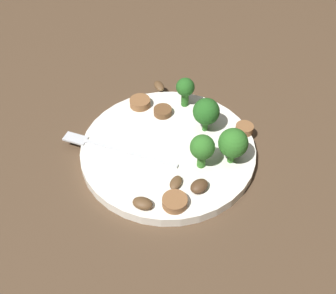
{
  "coord_description": "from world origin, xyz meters",
  "views": [
    {
      "loc": [
        -0.28,
        0.36,
        0.48
      ],
      "look_at": [
        0.0,
        0.0,
        0.02
      ],
      "focal_mm": 47.07,
      "sensor_mm": 36.0,
      "label": 1
    }
  ],
  "objects_px": {
    "sausage_slice_1": "(140,103)",
    "mushroom_1": "(159,86)",
    "sausage_slice_3": "(163,111)",
    "mushroom_4": "(176,183)",
    "sausage_slice_2": "(244,129)",
    "fork": "(111,148)",
    "broccoli_floret_3": "(202,149)",
    "sausage_slice_0": "(175,202)",
    "broccoli_floret_0": "(233,143)",
    "broccoli_floret_2": "(206,112)",
    "mushroom_2": "(143,203)",
    "mushroom_0": "(199,186)",
    "plate": "(168,151)",
    "broccoli_floret_1": "(185,88)"
  },
  "relations": [
    {
      "from": "sausage_slice_1",
      "to": "mushroom_1",
      "type": "height_order",
      "value": "sausage_slice_1"
    },
    {
      "from": "sausage_slice_3",
      "to": "mushroom_4",
      "type": "height_order",
      "value": "sausage_slice_3"
    },
    {
      "from": "sausage_slice_2",
      "to": "sausage_slice_3",
      "type": "bearing_deg",
      "value": 20.16
    },
    {
      "from": "fork",
      "to": "sausage_slice_2",
      "type": "height_order",
      "value": "sausage_slice_2"
    },
    {
      "from": "broccoli_floret_3",
      "to": "sausage_slice_0",
      "type": "height_order",
      "value": "broccoli_floret_3"
    },
    {
      "from": "broccoli_floret_0",
      "to": "mushroom_4",
      "type": "bearing_deg",
      "value": 66.93
    },
    {
      "from": "broccoli_floret_3",
      "to": "sausage_slice_1",
      "type": "xyz_separation_m",
      "value": [
        0.15,
        -0.05,
        -0.03
      ]
    },
    {
      "from": "broccoli_floret_2",
      "to": "mushroom_2",
      "type": "bearing_deg",
      "value": 96.04
    },
    {
      "from": "broccoli_floret_0",
      "to": "sausage_slice_2",
      "type": "distance_m",
      "value": 0.07
    },
    {
      "from": "fork",
      "to": "mushroom_0",
      "type": "height_order",
      "value": "mushroom_0"
    },
    {
      "from": "broccoli_floret_0",
      "to": "sausage_slice_1",
      "type": "distance_m",
      "value": 0.18
    },
    {
      "from": "broccoli_floret_2",
      "to": "mushroom_2",
      "type": "distance_m",
      "value": 0.17
    },
    {
      "from": "plate",
      "to": "mushroom_2",
      "type": "bearing_deg",
      "value": 110.71
    },
    {
      "from": "broccoli_floret_0",
      "to": "broccoli_floret_2",
      "type": "height_order",
      "value": "same"
    },
    {
      "from": "broccoli_floret_3",
      "to": "sausage_slice_0",
      "type": "xyz_separation_m",
      "value": [
        -0.01,
        0.08,
        -0.03
      ]
    },
    {
      "from": "plate",
      "to": "mushroom_1",
      "type": "bearing_deg",
      "value": -46.03
    },
    {
      "from": "broccoli_floret_3",
      "to": "mushroom_1",
      "type": "distance_m",
      "value": 0.19
    },
    {
      "from": "mushroom_1",
      "to": "mushroom_0",
      "type": "bearing_deg",
      "value": 142.41
    },
    {
      "from": "plate",
      "to": "broccoli_floret_0",
      "type": "distance_m",
      "value": 0.1
    },
    {
      "from": "broccoli_floret_3",
      "to": "sausage_slice_0",
      "type": "distance_m",
      "value": 0.08
    },
    {
      "from": "plate",
      "to": "mushroom_4",
      "type": "distance_m",
      "value": 0.07
    },
    {
      "from": "plate",
      "to": "sausage_slice_0",
      "type": "height_order",
      "value": "sausage_slice_0"
    },
    {
      "from": "mushroom_2",
      "to": "mushroom_0",
      "type": "bearing_deg",
      "value": -121.66
    },
    {
      "from": "broccoli_floret_1",
      "to": "mushroom_0",
      "type": "height_order",
      "value": "broccoli_floret_1"
    },
    {
      "from": "mushroom_2",
      "to": "broccoli_floret_3",
      "type": "bearing_deg",
      "value": -100.6
    },
    {
      "from": "broccoli_floret_0",
      "to": "mushroom_2",
      "type": "distance_m",
      "value": 0.15
    },
    {
      "from": "sausage_slice_1",
      "to": "sausage_slice_2",
      "type": "xyz_separation_m",
      "value": [
        -0.16,
        -0.05,
        -0.0
      ]
    },
    {
      "from": "broccoli_floret_3",
      "to": "sausage_slice_3",
      "type": "distance_m",
      "value": 0.13
    },
    {
      "from": "broccoli_floret_3",
      "to": "mushroom_2",
      "type": "distance_m",
      "value": 0.11
    },
    {
      "from": "plate",
      "to": "mushroom_4",
      "type": "bearing_deg",
      "value": 136.28
    },
    {
      "from": "sausage_slice_0",
      "to": "mushroom_1",
      "type": "height_order",
      "value": "sausage_slice_0"
    },
    {
      "from": "mushroom_0",
      "to": "mushroom_2",
      "type": "height_order",
      "value": "mushroom_0"
    },
    {
      "from": "mushroom_2",
      "to": "mushroom_1",
      "type": "bearing_deg",
      "value": -56.4
    },
    {
      "from": "mushroom_2",
      "to": "mushroom_4",
      "type": "distance_m",
      "value": 0.06
    },
    {
      "from": "broccoli_floret_3",
      "to": "mushroom_2",
      "type": "bearing_deg",
      "value": 79.4
    },
    {
      "from": "sausage_slice_3",
      "to": "plate",
      "type": "bearing_deg",
      "value": 134.26
    },
    {
      "from": "fork",
      "to": "broccoli_floret_0",
      "type": "height_order",
      "value": "broccoli_floret_0"
    },
    {
      "from": "plate",
      "to": "mushroom_2",
      "type": "height_order",
      "value": "mushroom_2"
    },
    {
      "from": "broccoli_floret_0",
      "to": "plate",
      "type": "bearing_deg",
      "value": 20.8
    },
    {
      "from": "mushroom_0",
      "to": "plate",
      "type": "bearing_deg",
      "value": -24.42
    },
    {
      "from": "mushroom_4",
      "to": "broccoli_floret_1",
      "type": "bearing_deg",
      "value": -57.88
    },
    {
      "from": "fork",
      "to": "mushroom_1",
      "type": "distance_m",
      "value": 0.16
    },
    {
      "from": "sausage_slice_3",
      "to": "mushroom_0",
      "type": "xyz_separation_m",
      "value": [
        -0.13,
        0.09,
        0.0
      ]
    },
    {
      "from": "sausage_slice_3",
      "to": "mushroom_2",
      "type": "height_order",
      "value": "mushroom_2"
    },
    {
      "from": "broccoli_floret_3",
      "to": "mushroom_4",
      "type": "xyz_separation_m",
      "value": [
        0.01,
        0.05,
        -0.03
      ]
    },
    {
      "from": "sausage_slice_1",
      "to": "mushroom_1",
      "type": "xyz_separation_m",
      "value": [
        0.0,
        -0.05,
        -0.0
      ]
    },
    {
      "from": "broccoli_floret_0",
      "to": "sausage_slice_3",
      "type": "relative_size",
      "value": 2.0
    },
    {
      "from": "broccoli_floret_1",
      "to": "sausage_slice_0",
      "type": "relative_size",
      "value": 1.52
    },
    {
      "from": "sausage_slice_3",
      "to": "sausage_slice_0",
      "type": "bearing_deg",
      "value": 133.27
    },
    {
      "from": "fork",
      "to": "mushroom_0",
      "type": "bearing_deg",
      "value": 169.45
    }
  ]
}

